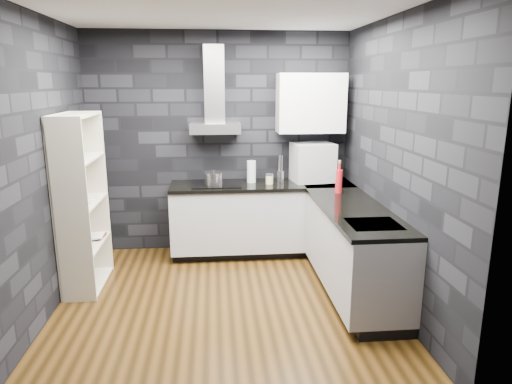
{
  "coord_description": "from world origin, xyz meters",
  "views": [
    {
      "loc": [
        -0.07,
        -4.07,
        2.1
      ],
      "look_at": [
        0.35,
        0.45,
        1.0
      ],
      "focal_mm": 32.0,
      "sensor_mm": 36.0,
      "label": 1
    }
  ],
  "objects": [
    {
      "name": "counter_corner_top",
      "position": [
        1.3,
        1.3,
        0.88
      ],
      "size": [
        0.62,
        0.62,
        0.04
      ],
      "primitive_type": "cube",
      "color": "black",
      "rests_on": "counter_right_cab"
    },
    {
      "name": "storage_jar",
      "position": [
        0.59,
        1.26,
        0.95
      ],
      "size": [
        0.1,
        0.1,
        0.11
      ],
      "primitive_type": "cylinder",
      "rotation": [
        0.0,
        0.0,
        -0.09
      ],
      "color": "beige",
      "rests_on": "counter_back_top"
    },
    {
      "name": "sink_rim",
      "position": [
        1.3,
        -0.4,
        0.89
      ],
      "size": [
        0.44,
        0.4,
        0.01
      ],
      "primitive_type": "cube",
      "color": "#A8A8AC",
      "rests_on": "counter_right_top"
    },
    {
      "name": "red_bottle",
      "position": [
        1.3,
        0.74,
        1.03
      ],
      "size": [
        0.08,
        0.08,
        0.26
      ],
      "primitive_type": "cylinder",
      "rotation": [
        0.0,
        0.0,
        -0.11
      ],
      "color": "#B0191F",
      "rests_on": "counter_right_top"
    },
    {
      "name": "pot",
      "position": [
        -0.08,
        1.27,
        0.98
      ],
      "size": [
        0.24,
        0.24,
        0.13
      ],
      "primitive_type": "cylinder",
      "rotation": [
        0.0,
        0.0,
        -0.11
      ],
      "color": "#B9B9BD",
      "rests_on": "cooktop"
    },
    {
      "name": "wall_right",
      "position": [
        1.62,
        0.0,
        1.35
      ],
      "size": [
        0.05,
        3.2,
        2.7
      ],
      "primitive_type": "cube",
      "color": "black",
      "rests_on": "ground"
    },
    {
      "name": "glass_vase",
      "position": [
        0.38,
        1.37,
        1.03
      ],
      "size": [
        0.13,
        0.13,
        0.27
      ],
      "primitive_type": "cylinder",
      "rotation": [
        0.0,
        0.0,
        0.17
      ],
      "color": "white",
      "rests_on": "counter_back_top"
    },
    {
      "name": "counter_right_top",
      "position": [
        1.29,
        0.1,
        0.88
      ],
      "size": [
        0.62,
        1.8,
        0.04
      ],
      "primitive_type": "cube",
      "color": "black",
      "rests_on": "counter_right_cab"
    },
    {
      "name": "ceiling",
      "position": [
        0.0,
        0.0,
        2.7
      ],
      "size": [
        3.2,
        3.2,
        0.0
      ],
      "primitive_type": "plane",
      "rotation": [
        3.14,
        0.0,
        0.0
      ],
      "color": "silver"
    },
    {
      "name": "hood_chimney",
      "position": [
        -0.05,
        1.5,
        2.07
      ],
      "size": [
        0.24,
        0.2,
        0.9
      ],
      "primitive_type": "cube",
      "color": "#A8A8AC",
      "rests_on": "hood_body"
    },
    {
      "name": "fruit_bowl",
      "position": [
        -1.42,
        0.5,
        0.94
      ],
      "size": [
        0.29,
        0.29,
        0.06
      ],
      "primitive_type": "imported",
      "rotation": [
        0.0,
        0.0,
        0.29
      ],
      "color": "white",
      "rests_on": "bookshelf"
    },
    {
      "name": "appliance_garage",
      "position": [
        1.14,
        1.38,
        1.12
      ],
      "size": [
        0.54,
        0.44,
        0.49
      ],
      "primitive_type": "cube",
      "rotation": [
        0.0,
        0.0,
        0.14
      ],
      "color": "#B0B2B9",
      "rests_on": "counter_back_top"
    },
    {
      "name": "utensil_crock",
      "position": [
        0.74,
        1.44,
        0.96
      ],
      "size": [
        0.12,
        0.12,
        0.12
      ],
      "primitive_type": "cylinder",
      "rotation": [
        0.0,
        0.0,
        0.26
      ],
      "color": "#B9B9BD",
      "rests_on": "counter_back_top"
    },
    {
      "name": "wall_left",
      "position": [
        -1.62,
        0.0,
        1.35
      ],
      "size": [
        0.05,
        3.2,
        2.7
      ],
      "primitive_type": "cube",
      "color": "black",
      "rests_on": "ground"
    },
    {
      "name": "wall_front",
      "position": [
        0.0,
        -1.62,
        1.35
      ],
      "size": [
        3.2,
        0.05,
        2.7
      ],
      "primitive_type": "cube",
      "color": "black",
      "rests_on": "ground"
    },
    {
      "name": "counter_back_cab",
      "position": [
        0.5,
        1.3,
        0.48
      ],
      "size": [
        2.2,
        0.6,
        0.76
      ],
      "primitive_type": "cube",
      "color": "#B5B5B9",
      "rests_on": "ground"
    },
    {
      "name": "counter_right_cab",
      "position": [
        1.3,
        0.1,
        0.48
      ],
      "size": [
        0.6,
        1.8,
        0.76
      ],
      "primitive_type": "cube",
      "color": "#B5B5B9",
      "rests_on": "ground"
    },
    {
      "name": "hood_body",
      "position": [
        -0.05,
        1.43,
        1.56
      ],
      "size": [
        0.6,
        0.34,
        0.12
      ],
      "primitive_type": "cube",
      "color": "#A8A8AC",
      "rests_on": "wall_back"
    },
    {
      "name": "cooktop",
      "position": [
        -0.05,
        1.3,
        0.91
      ],
      "size": [
        0.58,
        0.5,
        0.01
      ],
      "primitive_type": "cube",
      "color": "black",
      "rests_on": "counter_back_top"
    },
    {
      "name": "toekick_right",
      "position": [
        1.34,
        0.1,
        0.05
      ],
      "size": [
        0.5,
        1.78,
        0.1
      ],
      "primitive_type": "cube",
      "color": "black",
      "rests_on": "ground"
    },
    {
      "name": "toekick_back",
      "position": [
        0.5,
        1.34,
        0.05
      ],
      "size": [
        2.18,
        0.5,
        0.1
      ],
      "primitive_type": "cube",
      "color": "black",
      "rests_on": "ground"
    },
    {
      "name": "bookshelf",
      "position": [
        -1.42,
        0.56,
        0.9
      ],
      "size": [
        0.55,
        0.86,
        1.8
      ],
      "primitive_type": "cube",
      "rotation": [
        0.0,
        0.0,
        0.29
      ],
      "color": "beige",
      "rests_on": "ground"
    },
    {
      "name": "book_second",
      "position": [
        -1.44,
        0.71,
        0.59
      ],
      "size": [
        0.16,
        0.03,
        0.22
      ],
      "primitive_type": "imported",
      "rotation": [
        0.0,
        0.0,
        0.06
      ],
      "color": "#B2B2B2",
      "rests_on": "bookshelf"
    },
    {
      "name": "book_red",
      "position": [
        -1.42,
        0.75,
        0.57
      ],
      "size": [
        0.15,
        0.04,
        0.2
      ],
      "primitive_type": "imported",
      "rotation": [
        0.0,
        0.0,
        -0.14
      ],
      "color": "maroon",
      "rests_on": "bookshelf"
    },
    {
      "name": "upper_cabinet",
      "position": [
        1.1,
        1.43,
        1.85
      ],
      "size": [
        0.8,
        0.35,
        0.7
      ],
      "primitive_type": "cube",
      "color": "silver",
      "rests_on": "wall_back"
    },
    {
      "name": "ground",
      "position": [
        0.0,
        0.0,
        0.0
      ],
      "size": [
        3.2,
        3.2,
        0.0
      ],
      "primitive_type": "plane",
      "color": "#442B0F"
    },
    {
      "name": "counter_back_top",
      "position": [
        0.5,
        1.29,
        0.88
      ],
      "size": [
        2.2,
        0.62,
        0.04
      ],
      "primitive_type": "cube",
      "color": "black",
      "rests_on": "counter_back_cab"
    },
    {
      "name": "wall_back",
      "position": [
        0.0,
        1.62,
        1.35
      ],
      "size": [
        3.2,
        0.05,
        2.7
      ],
      "primitive_type": "cube",
      "color": "black",
      "rests_on": "ground"
    }
  ]
}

